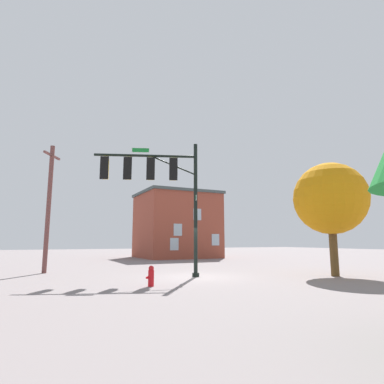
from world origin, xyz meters
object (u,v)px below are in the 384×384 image
at_px(utility_pole, 49,205).
at_px(fire_hydrant, 151,276).
at_px(signal_pole_assembly, 155,179).
at_px(tree_mid, 330,199).
at_px(brick_building, 176,225).

distance_m(utility_pole, fire_hydrant, 9.33).
bearing_deg(fire_hydrant, signal_pole_assembly, -110.32).
height_order(tree_mid, brick_building, brick_building).
bearing_deg(tree_mid, fire_hydrant, -3.58).
bearing_deg(signal_pole_assembly, utility_pole, -43.14).
bearing_deg(utility_pole, signal_pole_assembly, 136.86).
distance_m(utility_pole, brick_building, 18.48).
relative_size(utility_pole, tree_mid, 1.24).
xyz_separation_m(utility_pole, brick_building, (-13.57, -12.54, -0.30)).
height_order(utility_pole, brick_building, utility_pole).
xyz_separation_m(signal_pole_assembly, brick_building, (-8.61, -17.18, -1.48)).
bearing_deg(signal_pole_assembly, fire_hydrant, 69.68).
bearing_deg(utility_pole, brick_building, -137.25).
distance_m(signal_pole_assembly, utility_pole, 6.89).
bearing_deg(brick_building, utility_pole, 42.75).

